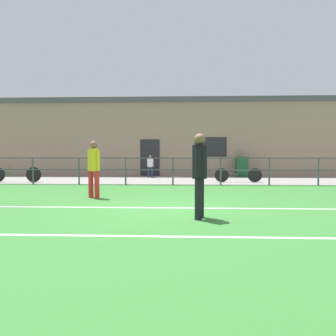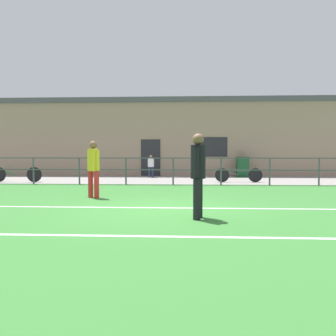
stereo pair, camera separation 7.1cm
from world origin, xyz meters
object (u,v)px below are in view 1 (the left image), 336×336
player_striker (94,166)px  bicycle_parked_0 (15,174)px  player_goalkeeper (200,170)px  trash_bin_0 (242,167)px  bicycle_parked_1 (238,175)px  spectator_child (150,165)px

player_striker → bicycle_parked_0: bearing=165.6°
player_goalkeeper → trash_bin_0: (2.87, 11.55, -0.42)m
trash_bin_0 → bicycle_parked_1: bearing=-102.6°
player_goalkeeper → spectator_child: (-2.10, 10.96, -0.29)m
player_goalkeeper → trash_bin_0: size_ratio=1.59×
bicycle_parked_1 → player_striker: bearing=-134.1°
trash_bin_0 → player_striker: bearing=-124.5°
player_striker → spectator_child: player_striker is taller
spectator_child → bicycle_parked_0: spectator_child is taller
spectator_child → bicycle_parked_0: 6.60m
player_striker → bicycle_parked_0: size_ratio=0.73×
player_striker → bicycle_parked_1: bearing=76.3°
spectator_child → bicycle_parked_1: size_ratio=0.56×
player_goalkeeper → trash_bin_0: bearing=-2.0°
player_goalkeeper → player_striker: (-3.01, 3.00, -0.02)m
bicycle_parked_0 → player_striker: bearing=-44.8°
spectator_child → bicycle_parked_1: 5.01m
player_striker → trash_bin_0: size_ratio=1.55×
player_goalkeeper → bicycle_parked_0: (-7.93, 7.88, -0.62)m
trash_bin_0 → spectator_child: bearing=-173.2°
player_goalkeeper → trash_bin_0: 11.91m
player_goalkeeper → spectator_child: 11.16m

